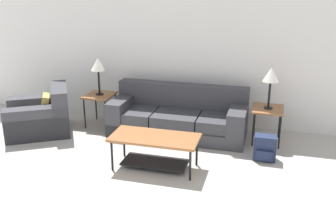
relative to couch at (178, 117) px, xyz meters
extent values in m
cube|color=white|center=(0.03, 0.64, 1.00)|extent=(9.14, 0.06, 2.60)
cube|color=#38383D|center=(0.00, -0.05, -0.19)|extent=(2.32, 0.93, 0.22)
cube|color=#38383D|center=(-0.77, -0.06, 0.02)|extent=(0.76, 0.82, 0.20)
cube|color=#38383D|center=(0.00, -0.07, 0.02)|extent=(0.76, 0.82, 0.20)
cube|color=#38383D|center=(0.77, -0.08, 0.02)|extent=(0.76, 0.82, 0.20)
cube|color=#38383D|center=(0.00, 0.27, 0.32)|extent=(2.31, 0.28, 0.40)
cube|color=#38383D|center=(-1.01, -0.04, -0.01)|extent=(0.29, 0.91, 0.58)
cube|color=#38383D|center=(1.01, -0.06, -0.01)|extent=(0.29, 0.91, 0.58)
cube|color=#38383D|center=(-2.37, -0.59, -0.10)|extent=(1.36, 1.33, 0.40)
cube|color=#38383D|center=(-2.04, -0.39, 0.30)|extent=(0.70, 0.93, 0.40)
cube|color=#38383D|center=(-2.54, -0.30, -0.02)|extent=(1.01, 0.76, 0.56)
cube|color=#38383D|center=(-2.19, -0.88, -0.02)|extent=(1.01, 0.76, 0.56)
cube|color=tan|center=(-2.26, -0.52, 0.20)|extent=(0.34, 0.39, 0.36)
cube|color=#935B33|center=(-0.02, -1.32, 0.16)|extent=(1.23, 0.57, 0.04)
cylinder|color=black|center=(-0.58, -1.54, -0.07)|extent=(0.03, 0.03, 0.44)
cylinder|color=black|center=(0.53, -1.54, -0.07)|extent=(0.03, 0.03, 0.44)
cylinder|color=black|center=(-0.58, -1.09, -0.07)|extent=(0.03, 0.03, 0.44)
cylinder|color=black|center=(0.53, -1.09, -0.07)|extent=(0.03, 0.03, 0.44)
cube|color=black|center=(-0.02, -1.32, -0.22)|extent=(0.92, 0.40, 0.02)
cube|color=#935B33|center=(-1.48, 0.03, 0.27)|extent=(0.49, 0.55, 0.03)
cylinder|color=black|center=(-1.68, -0.20, -0.02)|extent=(0.03, 0.03, 0.55)
cylinder|color=black|center=(-1.27, -0.20, -0.02)|extent=(0.03, 0.03, 0.55)
cylinder|color=black|center=(-1.68, 0.26, -0.02)|extent=(0.03, 0.03, 0.55)
cylinder|color=black|center=(-1.27, 0.26, -0.02)|extent=(0.03, 0.03, 0.55)
cube|color=#935B33|center=(1.48, 0.03, 0.27)|extent=(0.49, 0.55, 0.03)
cylinder|color=black|center=(1.27, -0.20, -0.02)|extent=(0.03, 0.03, 0.55)
cylinder|color=black|center=(1.68, -0.20, -0.02)|extent=(0.03, 0.03, 0.55)
cylinder|color=black|center=(1.27, 0.26, -0.02)|extent=(0.03, 0.03, 0.55)
cylinder|color=black|center=(1.68, 0.26, -0.02)|extent=(0.03, 0.03, 0.55)
cylinder|color=black|center=(-1.48, 0.03, 0.30)|extent=(0.14, 0.14, 0.02)
cylinder|color=black|center=(-1.48, 0.03, 0.52)|extent=(0.04, 0.04, 0.43)
cone|color=white|center=(-1.48, 0.03, 0.84)|extent=(0.26, 0.26, 0.22)
cylinder|color=black|center=(1.48, 0.03, 0.30)|extent=(0.14, 0.14, 0.02)
cylinder|color=black|center=(1.48, 0.03, 0.52)|extent=(0.04, 0.04, 0.43)
cone|color=white|center=(1.48, 0.03, 0.84)|extent=(0.26, 0.26, 0.22)
cube|color=#1E2847|center=(1.47, -0.64, -0.11)|extent=(0.32, 0.20, 0.38)
cube|color=#1E2847|center=(1.47, -0.76, -0.18)|extent=(0.24, 0.05, 0.15)
cylinder|color=#1E2847|center=(1.38, -0.52, -0.09)|extent=(0.02, 0.02, 0.28)
cylinder|color=#1E2847|center=(1.56, -0.52, -0.09)|extent=(0.02, 0.02, 0.28)
camera|label=1|loc=(1.41, -5.89, 2.22)|focal=40.00mm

